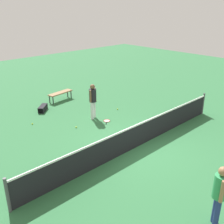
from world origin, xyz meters
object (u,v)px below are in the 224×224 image
(tennis_ball_midcourt, at_px, (32,124))
(equipment_bag, at_px, (43,108))
(tennis_ball_baseline, at_px, (76,127))
(courtside_bench, at_px, (60,93))
(tennis_ball_near_player, at_px, (117,109))
(tennis_ball_by_net, at_px, (96,101))
(player_near_side, at_px, (93,98))
(tennis_racket_near_player, at_px, (107,121))
(player_far_side, at_px, (220,192))

(tennis_ball_midcourt, distance_m, equipment_bag, 1.67)
(tennis_ball_baseline, relative_size, courtside_bench, 0.04)
(tennis_ball_near_player, relative_size, tennis_ball_by_net, 1.00)
(player_near_side, xyz_separation_m, tennis_ball_near_player, (-1.62, 0.02, -0.98))
(tennis_racket_near_player, distance_m, equipment_bag, 3.57)
(tennis_racket_near_player, xyz_separation_m, tennis_ball_near_player, (-1.40, -0.71, 0.02))
(player_far_side, distance_m, courtside_bench, 10.83)
(tennis_ball_by_net, bearing_deg, courtside_bench, -49.35)
(player_near_side, height_order, tennis_racket_near_player, player_near_side)
(equipment_bag, bearing_deg, tennis_ball_near_player, 139.31)
(tennis_ball_near_player, xyz_separation_m, courtside_bench, (1.33, -3.28, 0.38))
(tennis_ball_by_net, bearing_deg, player_far_side, 67.41)
(tennis_ball_by_net, distance_m, equipment_bag, 3.04)
(tennis_racket_near_player, bearing_deg, tennis_ball_near_player, -153.26)
(player_far_side, xyz_separation_m, equipment_bag, (-0.80, -9.78, -0.87))
(tennis_ball_by_net, bearing_deg, tennis_ball_baseline, 34.94)
(player_near_side, relative_size, tennis_ball_baseline, 25.76)
(player_near_side, relative_size, courtside_bench, 1.10)
(tennis_ball_near_player, relative_size, tennis_ball_baseline, 1.00)
(player_near_side, relative_size, tennis_racket_near_player, 3.10)
(tennis_ball_near_player, relative_size, equipment_bag, 0.09)
(tennis_ball_near_player, distance_m, tennis_ball_midcourt, 4.36)
(tennis_ball_midcourt, bearing_deg, player_near_side, 151.59)
(player_near_side, xyz_separation_m, tennis_racket_near_player, (-0.22, 0.72, -1.00))
(tennis_racket_near_player, height_order, equipment_bag, equipment_bag)
(tennis_racket_near_player, height_order, courtside_bench, courtside_bench)
(tennis_ball_baseline, bearing_deg, equipment_bag, -89.03)
(courtside_bench, height_order, equipment_bag, courtside_bench)
(tennis_ball_baseline, xyz_separation_m, courtside_bench, (-1.55, -3.58, 0.38))
(tennis_ball_baseline, bearing_deg, tennis_ball_near_player, -174.11)
(tennis_racket_near_player, height_order, tennis_ball_by_net, tennis_ball_by_net)
(tennis_racket_near_player, height_order, tennis_ball_baseline, tennis_ball_baseline)
(tennis_ball_by_net, bearing_deg, equipment_bag, -15.23)
(player_far_side, height_order, tennis_ball_baseline, player_far_side)
(player_near_side, xyz_separation_m, tennis_ball_midcourt, (2.51, -1.36, -0.98))
(tennis_ball_near_player, bearing_deg, equipment_bag, -40.69)
(courtside_bench, bearing_deg, equipment_bag, 25.48)
(courtside_bench, distance_m, equipment_bag, 1.79)
(player_far_side, bearing_deg, equipment_bag, -94.69)
(tennis_racket_near_player, bearing_deg, tennis_ball_midcourt, -37.30)
(tennis_ball_near_player, distance_m, equipment_bag, 3.87)
(tennis_ball_baseline, height_order, courtside_bench, courtside_bench)
(tennis_racket_near_player, relative_size, tennis_ball_midcourt, 8.31)
(player_far_side, height_order, courtside_bench, player_far_side)
(equipment_bag, bearing_deg, player_far_side, 85.31)
(tennis_ball_baseline, height_order, equipment_bag, equipment_bag)
(tennis_ball_baseline, bearing_deg, courtside_bench, -113.41)
(courtside_bench, bearing_deg, player_near_side, 84.91)
(player_near_side, xyz_separation_m, tennis_ball_by_net, (-1.63, -1.70, -0.98))
(tennis_ball_by_net, xyz_separation_m, courtside_bench, (1.34, -1.56, 0.38))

